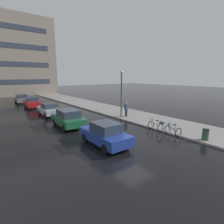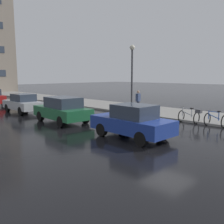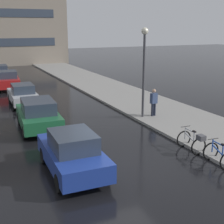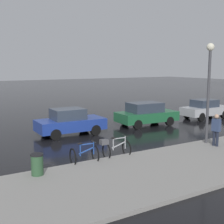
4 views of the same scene
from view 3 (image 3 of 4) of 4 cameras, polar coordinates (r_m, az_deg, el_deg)
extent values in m
plane|color=black|center=(11.95, 2.63, -10.89)|extent=(140.00, 140.00, 0.00)
cube|color=gray|center=(22.98, 4.41, 2.12)|extent=(4.80, 60.00, 0.14)
torus|color=black|center=(13.41, 17.61, -6.85)|extent=(0.76, 0.12, 0.76)
cube|color=#234CA8|center=(12.83, 19.57, -6.82)|extent=(0.04, 0.04, 0.51)
cube|color=#234CA8|center=(13.26, 17.90, -5.88)|extent=(0.04, 0.04, 0.54)
cube|color=#234CA8|center=(12.97, 18.81, -5.43)|extent=(0.09, 0.62, 0.04)
cube|color=#234CA8|center=(13.05, 18.77, -6.62)|extent=(0.09, 0.70, 0.25)
ellipsoid|color=black|center=(12.73, 19.69, -5.64)|extent=(0.16, 0.27, 0.07)
cylinder|color=black|center=(13.17, 18.00, -4.70)|extent=(0.50, 0.07, 0.03)
torus|color=black|center=(14.56, 12.99, -4.77)|extent=(0.75, 0.09, 0.75)
torus|color=black|center=(13.78, 15.53, -6.11)|extent=(0.75, 0.09, 0.75)
cube|color=#ADAFB5|center=(13.93, 14.75, -4.62)|extent=(0.04, 0.04, 0.54)
cube|color=#ADAFB5|center=(14.40, 13.24, -3.77)|extent=(0.04, 0.04, 0.59)
cube|color=#ADAFB5|center=(14.09, 14.04, -3.26)|extent=(0.06, 0.63, 0.04)
cube|color=#ADAFB5|center=(14.17, 14.03, -4.47)|extent=(0.06, 0.72, 0.26)
ellipsoid|color=black|center=(13.84, 14.83, -3.45)|extent=(0.15, 0.26, 0.07)
cylinder|color=black|center=(14.30, 13.31, -2.59)|extent=(0.50, 0.05, 0.03)
cube|color=#4C4C51|center=(13.54, 15.98, -4.53)|extent=(0.29, 0.35, 0.22)
cube|color=navy|center=(11.75, -7.30, -7.99)|extent=(1.91, 4.09, 0.66)
cube|color=#2D3847|center=(11.36, -7.17, -5.28)|extent=(1.53, 1.90, 0.63)
cylinder|color=black|center=(12.84, -12.31, -7.76)|extent=(0.24, 0.65, 0.64)
cylinder|color=black|center=(13.20, -5.42, -6.82)|extent=(0.24, 0.65, 0.64)
cylinder|color=black|center=(10.61, -9.54, -12.72)|extent=(0.24, 0.65, 0.64)
cylinder|color=black|center=(11.04, -1.29, -11.33)|extent=(0.24, 0.65, 0.64)
cube|color=#1E6038|center=(17.04, -13.32, -0.91)|extent=(2.18, 4.33, 0.64)
cube|color=#2D3847|center=(16.72, -13.37, 1.07)|extent=(1.71, 2.34, 0.65)
cylinder|color=black|center=(18.30, -16.52, -1.08)|extent=(0.26, 0.65, 0.64)
cylinder|color=black|center=(18.50, -11.22, -0.56)|extent=(0.26, 0.65, 0.64)
cylinder|color=black|center=(15.80, -15.64, -3.57)|extent=(0.26, 0.65, 0.64)
cylinder|color=black|center=(16.03, -9.52, -2.93)|extent=(0.26, 0.65, 0.64)
cube|color=#B2B5BA|center=(22.56, -15.98, 2.77)|extent=(1.76, 4.05, 0.61)
cube|color=#2D3847|center=(22.29, -16.03, 4.18)|extent=(1.42, 1.88, 0.57)
cylinder|color=black|center=(23.75, -18.14, 2.45)|extent=(0.23, 0.64, 0.64)
cylinder|color=black|center=(23.93, -14.61, 2.81)|extent=(0.23, 0.64, 0.64)
cylinder|color=black|center=(21.33, -17.41, 1.13)|extent=(0.23, 0.64, 0.64)
cylinder|color=black|center=(21.53, -13.49, 1.53)|extent=(0.23, 0.64, 0.64)
cube|color=#AD1919|center=(28.80, -18.47, 5.29)|extent=(2.08, 3.98, 0.72)
cube|color=#2D3847|center=(28.55, -18.56, 6.54)|extent=(1.61, 1.91, 0.60)
cylinder|color=black|center=(30.08, -17.00, 5.10)|extent=(0.26, 0.65, 0.64)
cylinder|color=black|center=(27.72, -16.62, 4.32)|extent=(0.26, 0.65, 0.64)
cylinder|color=black|center=(36.27, -18.58, 6.60)|extent=(0.25, 0.65, 0.64)
cylinder|color=black|center=(33.83, -18.28, 6.05)|extent=(0.25, 0.65, 0.64)
cylinder|color=#1E2333|center=(18.72, 7.37, 0.20)|extent=(0.14, 0.14, 0.90)
cylinder|color=#1E2333|center=(18.83, 7.78, 0.28)|extent=(0.14, 0.14, 0.90)
cube|color=navy|center=(18.59, 7.66, 2.49)|extent=(0.43, 0.30, 0.61)
sphere|color=tan|center=(18.50, 7.70, 3.84)|extent=(0.22, 0.22, 0.22)
cylinder|color=#424247|center=(18.09, 5.80, 6.23)|extent=(0.14, 0.14, 4.91)
sphere|color=#F2EACC|center=(17.88, 6.03, 14.51)|extent=(0.39, 0.39, 0.39)
camera|label=1|loc=(3.72, -94.46, -9.97)|focal=28.00mm
camera|label=2|loc=(6.84, -84.04, -18.34)|focal=40.00mm
camera|label=4|loc=(20.30, 57.30, 5.25)|focal=50.00mm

